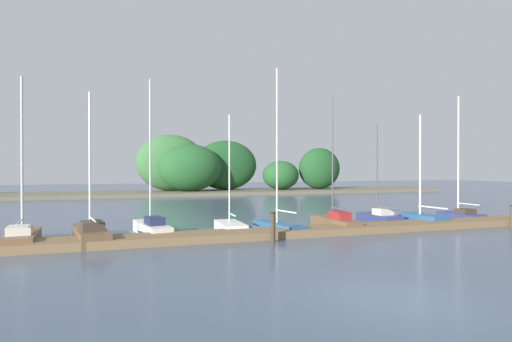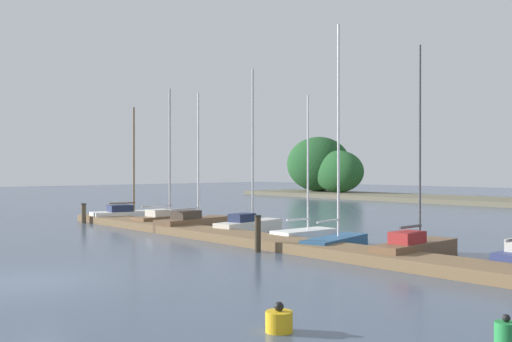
# 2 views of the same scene
# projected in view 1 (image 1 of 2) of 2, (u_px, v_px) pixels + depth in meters

# --- Properties ---
(ground) EXTENTS (160.00, 160.00, 0.00)m
(ground) POSITION_uv_depth(u_px,v_px,m) (393.00, 299.00, 10.07)
(ground) COLOR #425166
(dock_pier) EXTENTS (31.25, 1.80, 0.35)m
(dock_pier) POSITION_uv_depth(u_px,v_px,m) (263.00, 233.00, 19.01)
(dock_pier) COLOR brown
(dock_pier) RESTS_ON ground
(far_shore) EXTENTS (70.58, 8.00, 7.27)m
(far_shore) POSITION_uv_depth(u_px,v_px,m) (141.00, 171.00, 48.56)
(far_shore) COLOR #66604C
(far_shore) RESTS_ON ground
(sailboat_1) EXTENTS (1.43, 3.81, 7.01)m
(sailboat_1) POSITION_uv_depth(u_px,v_px,m) (22.00, 235.00, 17.13)
(sailboat_1) COLOR brown
(sailboat_1) RESTS_ON ground
(sailboat_2) EXTENTS (1.82, 4.46, 6.50)m
(sailboat_2) POSITION_uv_depth(u_px,v_px,m) (90.00, 233.00, 17.85)
(sailboat_2) COLOR brown
(sailboat_2) RESTS_ON ground
(sailboat_3) EXTENTS (1.62, 4.15, 7.45)m
(sailboat_3) POSITION_uv_depth(u_px,v_px,m) (151.00, 226.00, 19.79)
(sailboat_3) COLOR silver
(sailboat_3) RESTS_ON ground
(sailboat_4) EXTENTS (1.15, 2.97, 5.86)m
(sailboat_4) POSITION_uv_depth(u_px,v_px,m) (230.00, 226.00, 20.72)
(sailboat_4) COLOR white
(sailboat_4) RESTS_ON ground
(sailboat_5) EXTENTS (1.79, 3.78, 8.17)m
(sailboat_5) POSITION_uv_depth(u_px,v_px,m) (278.00, 224.00, 20.70)
(sailboat_5) COLOR #285684
(sailboat_5) RESTS_ON ground
(sailboat_6) EXTENTS (1.09, 3.98, 6.93)m
(sailboat_6) POSITION_uv_depth(u_px,v_px,m) (334.00, 221.00, 21.86)
(sailboat_6) COLOR brown
(sailboat_6) RESTS_ON ground
(sailboat_7) EXTENTS (1.32, 3.21, 5.79)m
(sailboat_7) POSITION_uv_depth(u_px,v_px,m) (378.00, 217.00, 23.68)
(sailboat_7) COLOR navy
(sailboat_7) RESTS_ON ground
(sailboat_8) EXTENTS (1.31, 3.23, 6.21)m
(sailboat_8) POSITION_uv_depth(u_px,v_px,m) (421.00, 217.00, 23.44)
(sailboat_8) COLOR #285684
(sailboat_8) RESTS_ON ground
(sailboat_9) EXTENTS (1.43, 2.92, 7.63)m
(sailboat_9) POSITION_uv_depth(u_px,v_px,m) (460.00, 213.00, 25.45)
(sailboat_9) COLOR navy
(sailboat_9) RESTS_ON ground
(mooring_piling_1) EXTENTS (0.25, 0.25, 1.29)m
(mooring_piling_1) POSITION_uv_depth(u_px,v_px,m) (273.00, 227.00, 17.73)
(mooring_piling_1) COLOR #3D3323
(mooring_piling_1) RESTS_ON ground
(mooring_piling_2) EXTENTS (0.23, 0.23, 1.19)m
(mooring_piling_2) POSITION_uv_depth(u_px,v_px,m) (512.00, 216.00, 22.33)
(mooring_piling_2) COLOR #4C3D28
(mooring_piling_2) RESTS_ON ground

